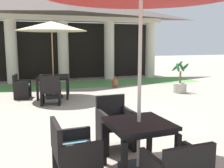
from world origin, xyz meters
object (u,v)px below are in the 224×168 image
Objects in this scene: patio_table_near_foreground at (53,78)px; patio_chair_near_foreground_south at (51,91)px; terracotta_urn at (115,83)px; patio_umbrella_near_foreground at (52,27)px; patio_chair_mid_left_north at (115,124)px; potted_palm_right_edge at (180,84)px; patio_table_mid_left at (139,129)px; patio_chair_near_foreground_west at (21,87)px; patio_chair_mid_left_west at (73,154)px.

patio_table_near_foreground is 1.33× the size of patio_chair_near_foreground_south.
patio_umbrella_near_foreground is at bearing -154.50° from terracotta_urn.
patio_chair_near_foreground_south is 3.77m from patio_chair_mid_left_north.
terracotta_urn is (2.65, 1.26, -2.15)m from patio_umbrella_near_foreground.
patio_umbrella_near_foreground reaches higher than patio_chair_near_foreground_south.
potted_palm_right_edge is at bearing 16.15° from patio_chair_near_foreground_south.
patio_umbrella_near_foreground reaches higher than patio_table_mid_left.
patio_chair_mid_left_north reaches higher than patio_chair_near_foreground_west.
patio_table_mid_left is at bearing -84.52° from patio_table_near_foreground.
patio_chair_mid_left_north is at bearing -83.78° from patio_table_near_foreground.
patio_table_mid_left reaches higher than terracotta_urn.
patio_chair_near_foreground_west is 1.75× the size of terracotta_urn.
potted_palm_right_edge is (4.04, 4.13, -0.10)m from patio_chair_mid_left_north.
patio_chair_mid_left_north is (1.55, -4.94, 0.04)m from patio_chair_near_foreground_west.
patio_table_near_foreground is 4.77m from patio_chair_mid_left_north.
potted_palm_right_edge is (4.95, 5.10, -0.09)m from patio_chair_mid_left_west.
patio_umbrella_near_foreground is 5.95m from patio_table_mid_left.
patio_umbrella_near_foreground reaches higher than terracotta_urn.
patio_table_near_foreground is at bearing 95.48° from patio_table_mid_left.
patio_table_near_foreground is 2.97m from terracotta_urn.
patio_umbrella_near_foreground is 3.02× the size of patio_chair_mid_left_west.
patio_umbrella_near_foreground reaches higher than patio_table_near_foreground.
patio_table_near_foreground is 1.36× the size of patio_table_mid_left.
potted_palm_right_edge is (4.76, 0.43, -0.09)m from patio_chair_near_foreground_south.
patio_chair_mid_left_west is (-0.94, -0.03, -0.23)m from patio_table_mid_left.
terracotta_urn is (3.04, 6.97, -0.22)m from patio_chair_mid_left_west.
patio_chair_near_foreground_south reaches higher than terracotta_urn.
patio_chair_near_foreground_west reaches higher than patio_table_mid_left.
patio_table_mid_left is 0.96m from patio_chair_mid_left_north.
patio_chair_near_foreground_south is 1.93× the size of terracotta_urn.
terracotta_urn is at bearing 49.92° from patio_chair_near_foreground_south.
patio_chair_near_foreground_west is 3.83m from terracotta_urn.
patio_table_mid_left is (0.75, -4.64, 0.23)m from patio_chair_near_foreground_south.
patio_table_near_foreground is at bearing 110.56° from patio_umbrella_near_foreground.
potted_palm_right_edge is at bearing -7.62° from patio_umbrella_near_foreground.
patio_table_near_foreground is at bearing 174.35° from patio_chair_mid_left_west.
patio_umbrella_near_foreground is 6.04m from patio_chair_mid_left_west.
potted_palm_right_edge reaches higher than patio_chair_near_foreground_south.
patio_chair_mid_left_west is at bearing -93.93° from patio_umbrella_near_foreground.
patio_chair_mid_left_north is at bearing 91.73° from patio_table_mid_left.
terracotta_urn is at bearing 25.50° from patio_umbrella_near_foreground.
patio_chair_mid_left_west is at bearing -178.27° from patio_table_mid_left.
patio_table_mid_left is (1.58, -5.88, 0.26)m from patio_chair_near_foreground_west.
patio_umbrella_near_foreground is 5.02m from potted_palm_right_edge.
patio_table_near_foreground is 5.70m from patio_table_mid_left.
patio_chair_near_foreground_south is 1.04× the size of patio_chair_mid_left_west.
patio_chair_near_foreground_south is at bearing -141.08° from terracotta_urn.
patio_chair_mid_left_north reaches higher than patio_chair_near_foreground_south.
patio_chair_mid_left_west is (-0.39, -5.70, -0.24)m from patio_table_near_foreground.
patio_umbrella_near_foreground is (0.00, -0.00, 1.69)m from patio_table_near_foreground.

